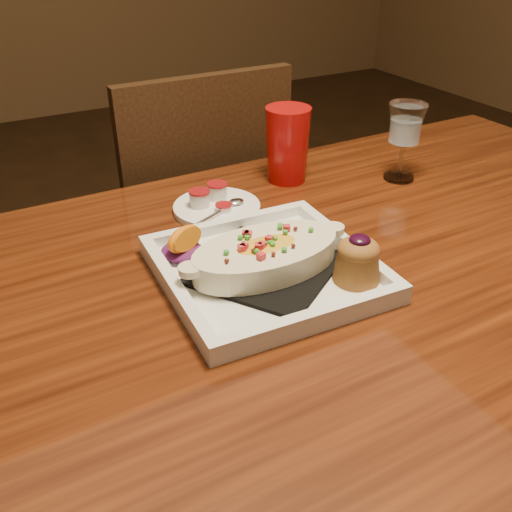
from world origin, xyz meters
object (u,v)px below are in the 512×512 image
goblet (405,128)px  red_tumbler (287,145)px  table (345,317)px  chair_far (193,232)px  plate (272,261)px  saucer (215,205)px

goblet → red_tumbler: (-0.20, 0.11, -0.03)m
table → goblet: (0.29, 0.22, 0.20)m
chair_far → red_tumbler: size_ratio=6.30×
plate → saucer: 0.24m
table → plate: size_ratio=4.76×
plate → goblet: goblet is taller
table → goblet: 0.42m
table → chair_far: chair_far is taller
table → saucer: size_ratio=9.52×
chair_far → saucer: bearing=74.6°
table → red_tumbler: red_tumbler is taller
saucer → red_tumbler: 0.20m
plate → saucer: plate is taller
goblet → red_tumbler: bearing=152.2°
chair_far → table: bearing=90.0°
plate → red_tumbler: bearing=58.2°
table → plate: 0.18m
table → goblet: goblet is taller
table → saucer: (-0.10, 0.27, 0.11)m
chair_far → red_tumbler: 0.45m
chair_far → saucer: size_ratio=5.90×
table → chair_far: bearing=90.0°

